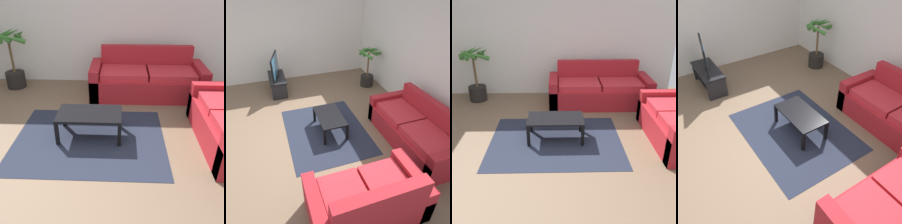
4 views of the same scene
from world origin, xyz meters
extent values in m
plane|color=brown|center=(0.00, 0.00, 0.00)|extent=(6.60, 6.60, 0.00)
cube|color=silver|center=(0.00, 3.00, 1.35)|extent=(6.00, 0.06, 2.70)
cube|color=silver|center=(-3.00, 0.00, 1.35)|extent=(0.06, 6.00, 2.70)
cube|color=maroon|center=(1.16, 2.25, 0.21)|extent=(2.18, 0.90, 0.42)
cube|color=maroon|center=(1.16, 2.62, 0.66)|extent=(1.82, 0.16, 0.48)
cube|color=maroon|center=(0.16, 2.25, 0.31)|extent=(0.18, 0.90, 0.62)
cube|color=maroon|center=(2.16, 2.25, 0.31)|extent=(0.18, 0.90, 0.62)
cube|color=#B8272F|center=(0.70, 2.20, 0.48)|extent=(0.87, 0.66, 0.12)
cube|color=#B8272F|center=(1.61, 2.20, 0.48)|extent=(0.87, 0.66, 0.12)
cube|color=maroon|center=(2.25, 0.69, 0.21)|extent=(0.90, 1.63, 0.42)
cube|color=maroon|center=(2.62, 0.69, 0.66)|extent=(0.16, 1.27, 0.48)
cube|color=maroon|center=(2.25, -0.04, 0.31)|extent=(0.90, 0.18, 0.62)
cube|color=maroon|center=(2.25, 1.41, 0.31)|extent=(0.90, 0.18, 0.62)
cube|color=#B8272F|center=(2.20, 0.37, 0.48)|extent=(0.66, 0.59, 0.12)
cube|color=#B8272F|center=(2.20, 1.00, 0.48)|extent=(0.66, 0.59, 0.12)
cube|color=black|center=(-2.10, -0.10, 0.44)|extent=(1.10, 0.45, 0.04)
cube|color=black|center=(-2.10, -0.10, 0.21)|extent=(1.02, 0.39, 0.03)
cube|color=black|center=(-2.62, -0.10, 0.23)|extent=(0.06, 0.41, 0.46)
cube|color=black|center=(-1.58, -0.10, 0.23)|extent=(0.06, 0.41, 0.46)
cube|color=black|center=(-2.10, -0.10, 0.79)|extent=(1.03, 0.25, 0.59)
cube|color=teal|center=(-2.10, -0.07, 0.79)|extent=(0.97, 0.21, 0.54)
cylinder|color=black|center=(-2.10, -0.10, 0.48)|extent=(0.10, 0.10, 0.04)
cube|color=black|center=(0.21, 0.79, 0.38)|extent=(0.93, 0.53, 0.03)
cube|color=black|center=(-0.23, 0.55, 0.18)|extent=(0.05, 0.05, 0.36)
cube|color=black|center=(0.65, 0.55, 0.18)|extent=(0.05, 0.05, 0.36)
cube|color=black|center=(-0.23, 1.03, 0.18)|extent=(0.05, 0.05, 0.36)
cube|color=black|center=(0.65, 1.03, 0.18)|extent=(0.05, 0.05, 0.36)
cube|color=#1E2333|center=(0.21, 0.69, 0.00)|extent=(2.20, 1.70, 0.01)
cylinder|color=black|center=(-1.58, 2.55, 0.17)|extent=(0.39, 0.39, 0.33)
cylinder|color=brown|center=(-1.58, 2.55, 0.68)|extent=(0.05, 0.05, 0.70)
cone|color=#37722D|center=(-1.41, 2.57, 1.08)|extent=(0.14, 0.37, 0.22)
cone|color=#37722D|center=(-1.40, 2.71, 1.08)|extent=(0.39, 0.44, 0.27)
cone|color=#37722D|center=(-1.62, 2.76, 1.08)|extent=(0.45, 0.17, 0.25)
cone|color=#37722D|center=(-1.72, 2.72, 1.08)|extent=(0.41, 0.36, 0.25)
cone|color=#37722D|center=(-1.77, 2.55, 1.08)|extent=(0.11, 0.39, 0.23)
cone|color=#37722D|center=(-1.73, 2.44, 1.08)|extent=(0.31, 0.36, 0.23)
cone|color=#37722D|center=(-1.62, 2.38, 1.08)|extent=(0.38, 0.17, 0.22)
cone|color=#37722D|center=(-1.43, 2.33, 1.08)|extent=(0.49, 0.39, 0.29)
camera|label=1|loc=(0.66, -2.32, 2.16)|focal=39.89mm
camera|label=2|loc=(3.88, -0.30, 2.97)|focal=34.29mm
camera|label=3|loc=(0.26, -3.12, 2.33)|focal=42.00mm
camera|label=4|loc=(2.87, -1.17, 3.05)|focal=38.99mm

